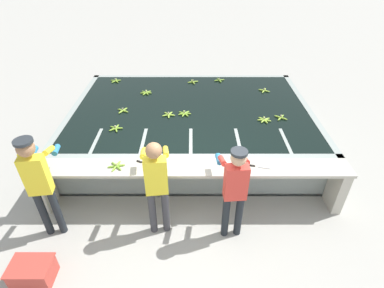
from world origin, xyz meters
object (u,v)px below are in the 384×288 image
object	(u,v)px
banana_bunch_floating_6	(265,91)
knife_0	(144,163)
crate	(34,272)
banana_bunch_floating_5	(194,82)
banana_bunch_floating_9	(265,120)
banana_bunch_floating_3	(221,80)
knife_1	(258,166)
worker_1	(158,181)
banana_bunch_floating_0	(186,113)
banana_bunch_floating_1	(282,118)
banana_bunch_floating_10	(147,92)
banana_bunch_floating_7	(170,115)
banana_bunch_ledge_0	(118,166)
banana_bunch_floating_8	(117,128)
worker_2	(236,186)
worker_0	(40,179)
banana_bunch_floating_4	(124,110)
banana_bunch_floating_2	(117,81)

from	to	relation	value
banana_bunch_floating_6	knife_0	bearing A→B (deg)	-132.21
knife_0	crate	xyz separation A→B (m)	(-1.34, -1.45, -0.71)
banana_bunch_floating_5	banana_bunch_floating_9	distance (m)	2.34
banana_bunch_floating_3	knife_1	distance (m)	3.45
worker_1	banana_bunch_floating_0	distance (m)	2.22
crate	banana_bunch_floating_3	bearing A→B (deg)	59.65
banana_bunch_floating_1	banana_bunch_floating_10	size ratio (longest dim) A/B	0.87
banana_bunch_floating_0	banana_bunch_floating_7	distance (m)	0.33
knife_1	banana_bunch_ledge_0	bearing A→B (deg)	-179.84
banana_bunch_floating_5	banana_bunch_floating_8	world-z (taller)	same
worker_1	knife_1	xyz separation A→B (m)	(1.52, 0.49, -0.13)
banana_bunch_floating_3	knife_0	xyz separation A→B (m)	(-1.47, -3.35, -0.01)
worker_2	banana_bunch_floating_6	distance (m)	3.55
banana_bunch_floating_7	knife_0	distance (m)	1.59
banana_bunch_floating_0	banana_bunch_floating_1	bearing A→B (deg)	-5.11
banana_bunch_floating_6	crate	bearing A→B (deg)	-132.39
worker_0	banana_bunch_floating_10	size ratio (longest dim) A/B	6.21
banana_bunch_floating_4	banana_bunch_floating_9	distance (m)	2.88
banana_bunch_floating_3	banana_bunch_floating_5	world-z (taller)	same
banana_bunch_floating_3	knife_0	size ratio (longest dim) A/B	0.86
banana_bunch_floating_4	banana_bunch_floating_6	world-z (taller)	same
banana_bunch_floating_8	crate	world-z (taller)	banana_bunch_floating_8
banana_bunch_floating_7	worker_1	bearing A→B (deg)	-90.74
banana_bunch_floating_6	banana_bunch_floating_7	size ratio (longest dim) A/B	0.96
banana_bunch_floating_7	banana_bunch_ledge_0	size ratio (longest dim) A/B	0.98
banana_bunch_floating_0	banana_bunch_floating_8	distance (m)	1.41
worker_0	worker_2	world-z (taller)	worker_0
banana_bunch_floating_3	worker_2	bearing A→B (deg)	-91.23
banana_bunch_floating_7	knife_0	size ratio (longest dim) A/B	0.85
banana_bunch_floating_6	banana_bunch_ledge_0	bearing A→B (deg)	-135.60
banana_bunch_floating_1	banana_bunch_floating_6	bearing A→B (deg)	93.67
banana_bunch_floating_1	crate	size ratio (longest dim) A/B	0.45
banana_bunch_floating_5	knife_1	xyz separation A→B (m)	(0.99, -3.33, -0.01)
worker_1	banana_bunch_floating_8	world-z (taller)	worker_1
banana_bunch_floating_0	banana_bunch_floating_6	world-z (taller)	same
banana_bunch_floating_2	banana_bunch_floating_9	xyz separation A→B (m)	(3.34, -1.95, -0.00)
worker_2	banana_bunch_floating_0	size ratio (longest dim) A/B	5.72
banana_bunch_floating_8	banana_bunch_floating_6	bearing A→B (deg)	28.32
banana_bunch_floating_9	banana_bunch_ledge_0	world-z (taller)	banana_bunch_ledge_0
banana_bunch_floating_10	banana_bunch_ledge_0	distance (m)	2.71
banana_bunch_ledge_0	knife_1	distance (m)	2.20
knife_0	worker_2	bearing A→B (deg)	-25.02
crate	worker_1	bearing A→B (deg)	28.54
worker_0	worker_1	distance (m)	1.63
worker_1	banana_bunch_floating_1	size ratio (longest dim) A/B	6.79
worker_2	banana_bunch_floating_5	world-z (taller)	worker_2
worker_1	knife_1	size ratio (longest dim) A/B	4.79
banana_bunch_floating_2	banana_bunch_floating_10	xyz separation A→B (m)	(0.85, -0.69, -0.00)
worker_0	banana_bunch_floating_10	bearing A→B (deg)	71.67
worker_0	banana_bunch_floating_7	size ratio (longest dim) A/B	6.31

